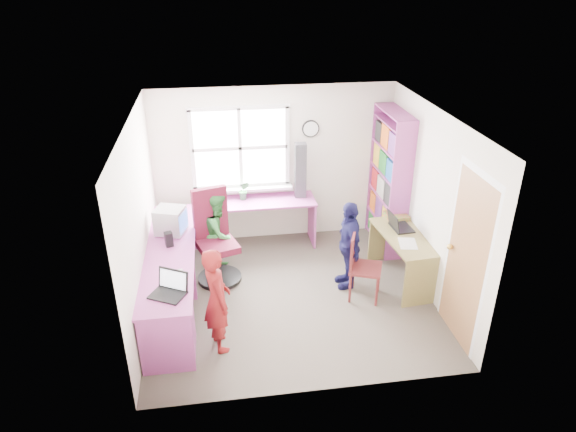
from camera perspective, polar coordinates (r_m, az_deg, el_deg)
The scene contains 19 objects.
room at distance 6.33m, azimuth 0.30°, elevation 0.75°, with size 3.64×3.44×2.44m.
l_desk at distance 6.34m, azimuth -11.15°, elevation -7.73°, with size 2.38×2.95×0.75m.
right_desk at distance 7.08m, azimuth 12.79°, elevation -3.51°, with size 0.67×1.26×0.70m.
bookshelf at distance 7.77m, azimuth 11.12°, elevation 3.51°, with size 0.30×1.02×2.10m.
swivel_chair at distance 7.03m, azimuth -8.07°, elevation -2.86°, with size 0.75×0.75×1.29m.
wooden_chair at distance 6.66m, azimuth 8.08°, elevation -5.26°, with size 0.51×0.51×0.91m.
crt_monitor at distance 6.86m, azimuth -12.93°, elevation -0.51°, with size 0.44×0.42×0.36m.
laptop_left at distance 5.71m, azimuth -12.99°, elevation -7.86°, with size 0.46×0.43×0.25m.
laptop_right at distance 7.12m, azimuth 12.15°, elevation -0.98°, with size 0.32×0.37×0.24m.
speaker_a at distance 6.60m, azimuth -13.11°, elevation -2.53°, with size 0.12×0.12×0.19m.
speaker_b at distance 7.18m, azimuth -12.22°, elevation 0.02°, with size 0.11×0.11×0.18m.
cd_tower at distance 7.68m, azimuth 1.39°, elevation 5.09°, with size 0.18×0.16×0.84m.
game_box at distance 7.43m, azimuth 11.96°, elevation 0.02°, with size 0.32×0.32×0.06m.
paper_a at distance 6.01m, azimuth -12.45°, elevation -6.55°, with size 0.23×0.30×0.00m.
paper_b at distance 6.80m, azimuth 13.16°, elevation -3.00°, with size 0.28×0.35×0.00m.
potted_plant at distance 7.70m, azimuth -4.92°, elevation 2.85°, with size 0.16×0.13×0.29m, color #307838.
person_red at distance 5.75m, azimuth -7.88°, elevation -9.20°, with size 0.46×0.30×1.26m, color maroon.
person_green at distance 7.17m, azimuth -7.65°, elevation -1.80°, with size 0.58×0.45×1.20m, color #317B35.
person_navy at distance 6.81m, azimuth 6.74°, elevation -3.18°, with size 0.72×0.30×1.23m, color #171544.
Camera 1 is at (-0.86, -5.55, 3.96)m, focal length 32.00 mm.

